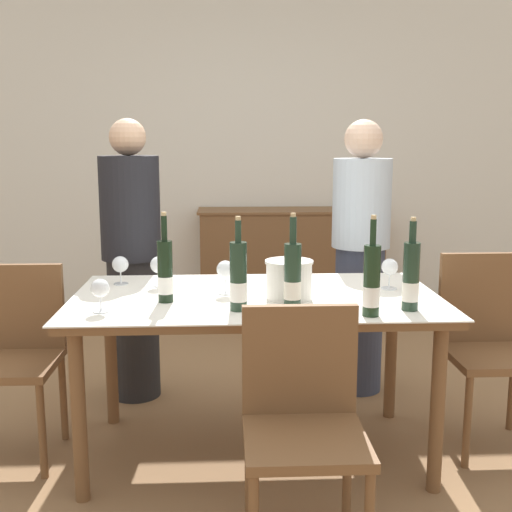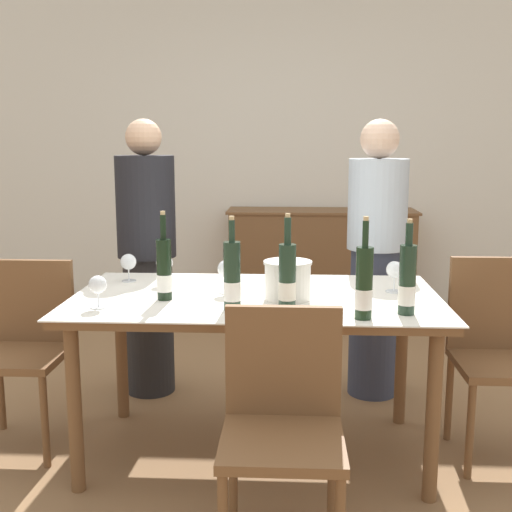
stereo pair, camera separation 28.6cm
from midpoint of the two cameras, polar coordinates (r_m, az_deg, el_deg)
name	(u,v)px [view 1 (the left image)]	position (r m, az deg, el deg)	size (l,w,h in m)	color
ground_plane	(256,452)	(3.16, -2.70, -17.08)	(12.00, 12.00, 0.00)	olive
back_wall	(240,147)	(5.54, -2.89, 9.66)	(8.00, 0.10, 2.80)	silver
sideboard_cabinet	(291,263)	(5.35, 1.59, -0.60)	(1.54, 0.46, 0.90)	brown
dining_table	(256,311)	(2.91, -2.82, -4.98)	(1.65, 0.93, 0.76)	brown
ice_bucket	(289,278)	(2.82, 0.05, -2.01)	(0.21, 0.21, 0.17)	white
wine_bottle_0	(238,278)	(2.62, -4.71, -2.01)	(0.07, 0.07, 0.39)	#1E3323
wine_bottle_1	(165,272)	(2.80, -10.99, -1.46)	(0.07, 0.07, 0.39)	black
wine_bottle_2	(293,276)	(2.65, 0.20, -1.86)	(0.07, 0.07, 0.40)	#1E3323
wine_bottle_3	(372,282)	(2.54, 7.10, -2.36)	(0.07, 0.07, 0.40)	black
wine_bottle_4	(411,278)	(2.66, 10.64, -1.93)	(0.07, 0.07, 0.39)	#1E3323
wine_glass_0	(159,265)	(3.11, -11.26, -0.86)	(0.08, 0.08, 0.15)	white
wine_glass_1	(225,271)	(2.91, -5.55, -1.33)	(0.08, 0.08, 0.15)	white
wine_glass_2	(390,268)	(3.03, 9.18, -1.10)	(0.08, 0.08, 0.14)	white
wine_glass_3	(120,265)	(3.19, -14.50, -0.83)	(0.08, 0.08, 0.14)	white
wine_glass_4	(100,289)	(2.70, -16.66, -2.90)	(0.08, 0.08, 0.14)	white
chair_right_end	(488,336)	(3.24, 17.57, -6.84)	(0.42, 0.42, 0.91)	brown
chair_near_front	(303,413)	(2.32, 0.55, -13.83)	(0.42, 0.42, 0.87)	brown
chair_left_end	(14,346)	(3.24, -23.15, -7.42)	(0.42, 0.42, 0.88)	brown
person_host	(132,262)	(3.67, -13.18, -0.51)	(0.33, 0.33, 1.57)	#262628
person_guest_left	(360,258)	(3.70, 7.08, -0.23)	(0.33, 0.33, 1.57)	#383F56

